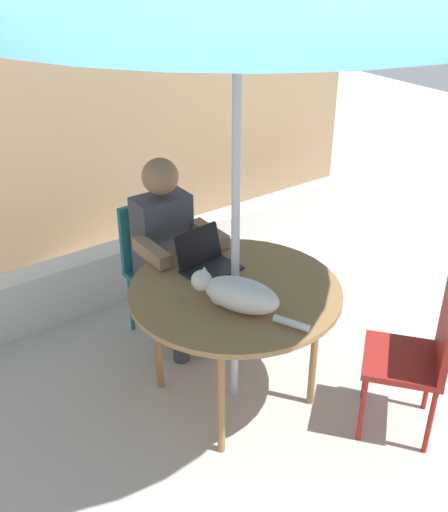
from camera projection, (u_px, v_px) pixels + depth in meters
The scene contains 9 objects.
ground_plane at pixel (234, 393), 3.62m from camera, with size 14.00×14.00×0.00m, color #ADA399.
fence_back at pixel (66, 148), 4.75m from camera, with size 5.75×0.08×1.79m, color #937756.
planter_wall_low at pixel (123, 269), 4.50m from camera, with size 5.18×0.20×0.40m, color beige.
patio_table at pixel (235, 296), 3.30m from camera, with size 1.14×1.14×0.73m.
chair_occupied at pixel (157, 259), 3.96m from camera, with size 0.40×0.40×0.90m.
chair_empty at pixel (422, 349), 3.14m from camera, with size 0.56×0.56×0.90m.
person_seated at pixel (169, 245), 3.77m from camera, with size 0.48×0.48×1.24m.
laptop at pixel (204, 258), 3.43m from camera, with size 0.33×0.29×0.21m.
cat at pixel (237, 294), 3.06m from camera, with size 0.35×0.61×0.17m.
Camera 1 is at (-1.67, -2.22, 2.46)m, focal length 43.24 mm.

